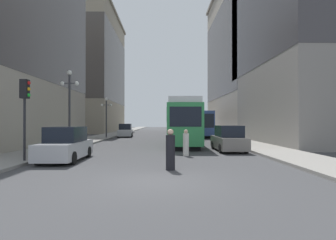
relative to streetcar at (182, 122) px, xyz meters
name	(u,v)px	position (x,y,z in m)	size (l,w,h in m)	color
ground_plane	(155,182)	(-1.98, -15.92, -2.10)	(200.00, 200.00, 0.00)	#424244
sidewalk_left	(118,133)	(-9.87, 24.08, -2.03)	(3.30, 120.00, 0.15)	gray
sidewalk_right	(206,133)	(5.91, 24.08, -2.03)	(3.30, 120.00, 0.15)	gray
streetcar	(182,122)	(0.00, 0.00, 0.00)	(2.92, 13.29, 3.89)	black
transit_bus	(199,123)	(3.49, 14.03, -0.15)	(2.96, 12.61, 3.45)	black
parked_car_left_near	(125,131)	(-6.92, 12.38, -1.26)	(2.08, 4.30, 1.82)	black
parked_car_left_mid	(66,145)	(-6.92, -10.67, -1.26)	(1.90, 4.45, 1.82)	black
parked_car_right_far	(229,139)	(2.96, -5.98, -1.26)	(1.90, 4.50, 1.82)	black
pedestrian_crossing_near	(186,144)	(-0.30, -8.74, -1.35)	(0.36, 0.36, 1.62)	beige
pedestrian_crossing_far	(170,151)	(-1.37, -13.64, -1.28)	(0.40, 0.40, 1.77)	black
traffic_light_near_left	(25,98)	(-8.60, -11.67, 1.17)	(0.47, 0.36, 4.05)	#232328
lamp_post_left_near	(70,97)	(-8.82, -4.51, 1.87)	(1.41, 0.36, 5.86)	#333338
lamp_post_left_far	(106,111)	(-8.82, 8.94, 1.33)	(1.41, 0.36, 4.93)	#333338
building_left_midblock	(80,71)	(-19.07, 32.00, 10.50)	(15.70, 24.10, 24.48)	gray
building_right_midblock	(249,58)	(12.70, 20.43, 10.77)	(10.88, 23.93, 25.00)	#A89E8E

